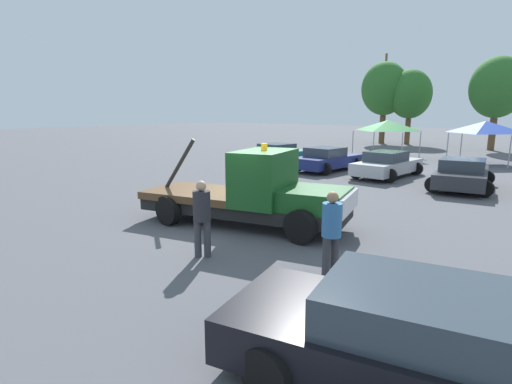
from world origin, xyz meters
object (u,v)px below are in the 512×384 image
Objects in this scene: tow_truck at (255,194)px; tree_right at (410,94)px; canopy_tent_green at (388,125)px; person_near_truck at (332,228)px; parked_car_silver at (387,165)px; foreground_car at (435,347)px; canopy_tent_blue at (486,127)px; parked_car_navy at (327,159)px; tree_center at (385,89)px; tree_left at (498,88)px; parked_car_teal at (279,154)px; utility_pole at (384,96)px; parked_car_charcoal at (462,174)px; person_at_hood at (202,214)px.

tow_truck is 0.88× the size of tree_right.
tow_truck is 1.79× the size of canopy_tent_green.
person_near_truck reaches higher than parked_car_silver.
foreground_car is 1.56× the size of canopy_tent_blue.
tow_truck is 20.65m from canopy_tent_blue.
parked_car_navy is 0.56× the size of tree_center.
tree_center reaches higher than canopy_tent_green.
tow_truck is 31.54m from tree_left.
foreground_car is 25.10m from canopy_tent_blue.
tow_truck is 0.78× the size of tree_center.
tree_left is at bearing -7.24° from tree_center.
canopy_tent_blue is 0.42× the size of tree_center.
canopy_tent_blue is (9.80, 8.92, 1.69)m from parked_car_teal.
tree_left reaches higher than tree_right.
tree_right is 0.80× the size of utility_pole.
canopy_tent_blue is at bearing 69.32° from tow_truck.
tree_right reaches higher than parked_car_teal.
foreground_car is (6.26, -4.15, -0.30)m from tow_truck.
canopy_tent_green reaches higher than parked_car_teal.
tow_truck is 1.37× the size of parked_car_charcoal.
parked_car_charcoal is at bearing -60.00° from utility_pole.
utility_pole reaches higher than foreground_car.
foreground_car is 36.16m from tree_left.
tree_center is (-13.58, 34.41, 4.59)m from person_near_truck.
parked_car_silver is at bearing 129.92° from person_near_truck.
parked_car_charcoal is at bearing -102.63° from parked_car_silver.
parked_car_silver is 0.51× the size of utility_pole.
parked_car_teal is at bearing 87.49° from parked_car_navy.
parked_car_teal is 0.62× the size of tree_right.
canopy_tent_blue is 0.47× the size of tree_right.
parked_car_charcoal is at bearing -65.07° from tree_right.
person_near_truck is 38.73m from utility_pole.
canopy_tent_blue reaches higher than foreground_car.
canopy_tent_blue reaches higher than parked_car_navy.
parked_car_silver is at bearing -66.29° from tree_center.
tree_center is at bearing 91.74° from tow_truck.
tree_right reaches higher than person_near_truck.
tree_left is at bearing 73.78° from tow_truck.
person_at_hood is 0.51× the size of canopy_tent_blue.
tow_truck is at bearing 174.80° from person_near_truck.
canopy_tent_green reaches higher than tow_truck.
parked_car_navy and parked_car_charcoal have the same top height.
tree_right is at bearing 12.63° from parked_car_navy.
utility_pole reaches higher than parked_car_teal.
tree_center is at bearing 100.46° from foreground_car.
canopy_tent_green is at bearing 25.36° from parked_car_silver.
tree_left is (-1.44, 10.72, 2.96)m from canopy_tent_blue.
tree_left reaches higher than person_near_truck.
tree_center reaches higher than canopy_tent_blue.
parked_car_navy is 1.33× the size of canopy_tent_blue.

